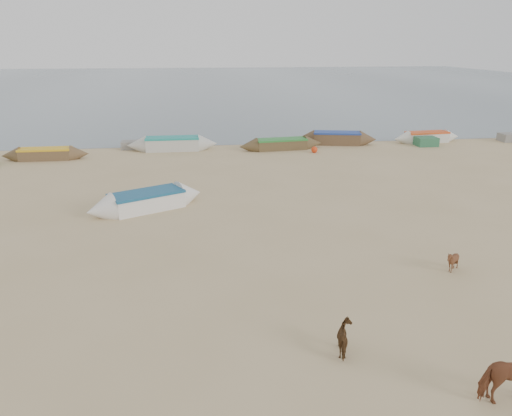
{
  "coord_description": "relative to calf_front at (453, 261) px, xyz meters",
  "views": [
    {
      "loc": [
        -2.51,
        -14.73,
        7.29
      ],
      "look_at": [
        0.0,
        4.0,
        1.0
      ],
      "focal_mm": 35.0,
      "sensor_mm": 36.0,
      "label": 1
    }
  ],
  "objects": [
    {
      "name": "calf_right",
      "position": [
        -4.9,
        -4.0,
        0.02
      ],
      "size": [
        0.82,
        0.9,
        0.77
      ],
      "primitive_type": "imported",
      "rotation": [
        0.0,
        0.0,
        1.8
      ],
      "color": "#4C3018",
      "rests_on": "ground"
    },
    {
      "name": "sea",
      "position": [
        -6.0,
        82.54,
        -0.36
      ],
      "size": [
        160.0,
        160.0,
        0.0
      ],
      "primitive_type": "plane",
      "color": "slate",
      "rests_on": "ground"
    },
    {
      "name": "calf_front",
      "position": [
        0.0,
        0.0,
        0.0
      ],
      "size": [
        0.7,
        0.63,
        0.74
      ],
      "primitive_type": "imported",
      "rotation": [
        0.0,
        0.0,
        -1.62
      ],
      "color": "#58301B",
      "rests_on": "ground"
    },
    {
      "name": "ground",
      "position": [
        -6.0,
        0.54,
        -0.37
      ],
      "size": [
        140.0,
        140.0,
        0.0
      ],
      "primitive_type": "plane",
      "color": "tan",
      "rests_on": "ground"
    },
    {
      "name": "near_canoe",
      "position": [
        -10.58,
        8.01,
        0.04
      ],
      "size": [
        5.56,
        3.78,
        0.83
      ],
      "primitive_type": null,
      "rotation": [
        0.0,
        0.0,
        0.47
      ],
      "color": "white",
      "rests_on": "ground"
    },
    {
      "name": "waterline_canoes",
      "position": [
        0.3,
        20.82,
        0.06
      ],
      "size": [
        43.38,
        4.34,
        0.95
      ],
      "color": "brown",
      "rests_on": "ground"
    },
    {
      "name": "beach_clutter",
      "position": [
        -2.23,
        20.24,
        -0.07
      ],
      "size": [
        46.19,
        5.21,
        0.64
      ],
      "color": "#295C2C",
      "rests_on": "ground"
    }
  ]
}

